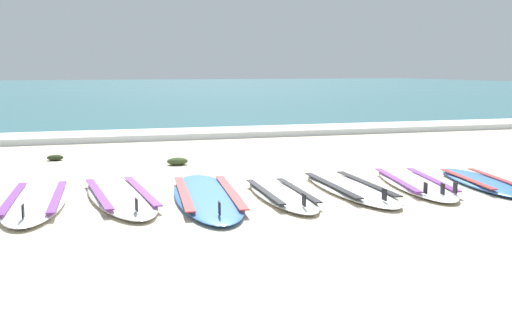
% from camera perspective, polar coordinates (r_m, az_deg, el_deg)
% --- Properties ---
extents(ground_plane, '(80.00, 80.00, 0.00)m').
position_cam_1_polar(ground_plane, '(6.95, 2.55, -2.62)').
color(ground_plane, beige).
extents(sea, '(80.00, 60.00, 0.10)m').
position_cam_1_polar(sea, '(41.60, -14.80, 6.04)').
color(sea, teal).
rests_on(sea, ground).
extents(wave_foam_strip, '(80.00, 1.26, 0.11)m').
position_cam_1_polar(wave_foam_strip, '(12.44, -6.80, 2.29)').
color(wave_foam_strip, white).
rests_on(wave_foam_strip, ground).
extents(surfboard_0, '(0.78, 2.31, 0.18)m').
position_cam_1_polar(surfboard_0, '(6.55, -18.76, -3.38)').
color(surfboard_0, white).
rests_on(surfboard_0, ground).
extents(surfboard_1, '(0.68, 2.36, 0.18)m').
position_cam_1_polar(surfboard_1, '(6.59, -11.78, -3.05)').
color(surfboard_1, silver).
rests_on(surfboard_1, ground).
extents(surfboard_2, '(0.99, 2.63, 0.18)m').
position_cam_1_polar(surfboard_2, '(6.46, -4.28, -3.13)').
color(surfboard_2, '#3875CC').
rests_on(surfboard_2, ground).
extents(surfboard_3, '(0.62, 1.94, 0.18)m').
position_cam_1_polar(surfboard_3, '(6.52, 2.21, -3.01)').
color(surfboard_3, silver).
rests_on(surfboard_3, ground).
extents(surfboard_4, '(0.72, 2.26, 0.18)m').
position_cam_1_polar(surfboard_4, '(6.95, 8.14, -2.39)').
color(surfboard_4, white).
rests_on(surfboard_4, ground).
extents(surfboard_5, '(1.03, 2.25, 0.18)m').
position_cam_1_polar(surfboard_5, '(7.37, 13.66, -1.95)').
color(surfboard_5, white).
rests_on(surfboard_5, ground).
extents(surfboard_6, '(0.88, 1.98, 0.18)m').
position_cam_1_polar(surfboard_6, '(7.65, 19.11, -1.80)').
color(surfboard_6, '#3875CC').
rests_on(surfboard_6, ground).
extents(seaweed_clump_near_shoreline, '(0.28, 0.23, 0.10)m').
position_cam_1_polar(seaweed_clump_near_shoreline, '(8.79, -6.89, -0.11)').
color(seaweed_clump_near_shoreline, '#384723').
rests_on(seaweed_clump_near_shoreline, ground).
extents(seaweed_clump_mid_sand, '(0.23, 0.18, 0.08)m').
position_cam_1_polar(seaweed_clump_mid_sand, '(9.59, -17.17, 0.20)').
color(seaweed_clump_mid_sand, '#2D381E').
rests_on(seaweed_clump_mid_sand, ground).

